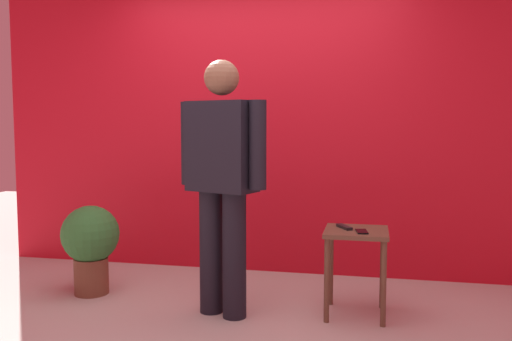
{
  "coord_description": "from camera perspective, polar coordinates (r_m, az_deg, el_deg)",
  "views": [
    {
      "loc": [
        0.96,
        -3.16,
        1.31
      ],
      "look_at": [
        0.16,
        0.55,
        0.98
      ],
      "focal_mm": 37.84,
      "sensor_mm": 36.0,
      "label": 1
    }
  ],
  "objects": [
    {
      "name": "ground_plane",
      "position": [
        3.56,
        -4.58,
        -16.71
      ],
      "size": [
        12.0,
        12.0,
        0.0
      ],
      "primitive_type": "plane",
      "color": "#B7B2A8"
    },
    {
      "name": "side_table",
      "position": [
        3.77,
        10.54,
        -7.95
      ],
      "size": [
        0.42,
        0.42,
        0.59
      ],
      "color": "brown",
      "rests_on": "ground_plane"
    },
    {
      "name": "standing_person",
      "position": [
        3.64,
        -3.59,
        -0.4
      ],
      "size": [
        0.68,
        0.38,
        1.74
      ],
      "color": "black",
      "rests_on": "ground_plane"
    },
    {
      "name": "tv_remote",
      "position": [
        3.78,
        9.31,
        -5.91
      ],
      "size": [
        0.12,
        0.17,
        0.02
      ],
      "primitive_type": "cube",
      "rotation": [
        0.0,
        0.0,
        0.51
      ],
      "color": "black",
      "rests_on": "side_table"
    },
    {
      "name": "potted_plant",
      "position": [
        4.37,
        -17.1,
        -7.21
      ],
      "size": [
        0.44,
        0.44,
        0.69
      ],
      "color": "brown",
      "rests_on": "ground_plane"
    },
    {
      "name": "cell_phone",
      "position": [
        3.67,
        11.11,
        -6.35
      ],
      "size": [
        0.09,
        0.15,
        0.01
      ],
      "primitive_type": "cube",
      "rotation": [
        0.0,
        0.0,
        0.16
      ],
      "color": "black",
      "rests_on": "side_table"
    },
    {
      "name": "back_wall_red",
      "position": [
        4.78,
        0.59,
        5.94
      ],
      "size": [
        4.88,
        0.12,
        2.79
      ],
      "primitive_type": "cube",
      "color": "red",
      "rests_on": "ground_plane"
    }
  ]
}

